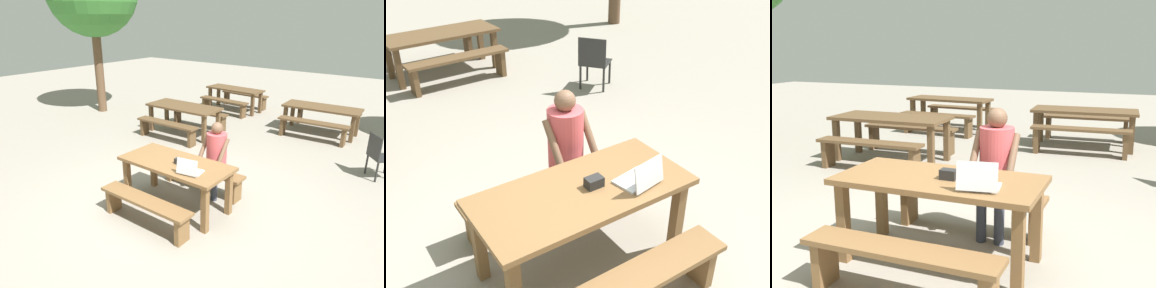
# 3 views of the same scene
# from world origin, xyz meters

# --- Properties ---
(ground_plane) EXTENTS (30.00, 30.00, 0.00)m
(ground_plane) POSITION_xyz_m (0.00, 0.00, 0.00)
(ground_plane) COLOR gray
(picnic_table_front) EXTENTS (1.77, 0.82, 0.77)m
(picnic_table_front) POSITION_xyz_m (0.00, 0.00, 0.65)
(picnic_table_front) COLOR brown
(picnic_table_front) RESTS_ON ground
(bench_near) EXTENTS (1.57, 0.30, 0.43)m
(bench_near) POSITION_xyz_m (0.00, -0.70, 0.32)
(bench_near) COLOR brown
(bench_near) RESTS_ON ground
(bench_far) EXTENTS (1.57, 0.30, 0.43)m
(bench_far) POSITION_xyz_m (0.00, 0.70, 0.32)
(bench_far) COLOR brown
(bench_far) RESTS_ON ground
(laptop) EXTENTS (0.36, 0.32, 0.24)m
(laptop) POSITION_xyz_m (0.43, -0.20, 0.83)
(laptop) COLOR silver
(laptop) RESTS_ON picnic_table_front
(small_pouch) EXTENTS (0.14, 0.10, 0.09)m
(small_pouch) POSITION_xyz_m (0.10, -0.02, 0.82)
(small_pouch) COLOR black
(small_pouch) RESTS_ON picnic_table_front
(person_seated) EXTENTS (0.45, 0.43, 1.29)m
(person_seated) POSITION_xyz_m (0.29, 0.67, 0.76)
(person_seated) COLOR #333847
(person_seated) RESTS_ON ground
(plastic_chair) EXTENTS (0.62, 0.62, 0.85)m
(plastic_chair) POSITION_xyz_m (2.33, 3.11, 0.45)
(plastic_chair) COLOR #262626
(plastic_chair) RESTS_ON ground
(picnic_table_mid) EXTENTS (1.91, 0.87, 0.74)m
(picnic_table_mid) POSITION_xyz_m (-2.21, 2.94, 0.63)
(picnic_table_mid) COLOR brown
(picnic_table_mid) RESTS_ON ground
(bench_mid_south) EXTENTS (1.70, 0.34, 0.46)m
(bench_mid_south) POSITION_xyz_m (-2.20, 2.26, 0.34)
(bench_mid_south) COLOR brown
(bench_mid_south) RESTS_ON ground
(bench_mid_north) EXTENTS (1.70, 0.34, 0.46)m
(bench_mid_north) POSITION_xyz_m (-2.23, 3.62, 0.34)
(bench_mid_north) COLOR brown
(bench_mid_north) RESTS_ON ground
(picnic_table_rear) EXTENTS (1.90, 0.85, 0.71)m
(picnic_table_rear) POSITION_xyz_m (0.57, 5.10, 0.60)
(picnic_table_rear) COLOR brown
(picnic_table_rear) RESTS_ON ground
(bench_rear_south) EXTENTS (1.69, 0.38, 0.48)m
(bench_rear_south) POSITION_xyz_m (0.60, 4.43, 0.36)
(bench_rear_south) COLOR brown
(bench_rear_south) RESTS_ON ground
(bench_rear_north) EXTENTS (1.69, 0.38, 0.48)m
(bench_rear_north) POSITION_xyz_m (0.54, 5.76, 0.36)
(bench_rear_north) COLOR brown
(bench_rear_north) RESTS_ON ground
(picnic_table_distant) EXTENTS (1.85, 0.76, 0.72)m
(picnic_table_distant) POSITION_xyz_m (-2.40, 5.76, 0.60)
(picnic_table_distant) COLOR brown
(picnic_table_distant) RESTS_ON ground
(bench_distant_south) EXTENTS (1.65, 0.38, 0.45)m
(bench_distant_south) POSITION_xyz_m (-2.43, 5.16, 0.34)
(bench_distant_south) COLOR brown
(bench_distant_south) RESTS_ON ground
(bench_distant_north) EXTENTS (1.65, 0.38, 0.45)m
(bench_distant_north) POSITION_xyz_m (-2.36, 6.36, 0.34)
(bench_distant_north) COLOR brown
(bench_distant_north) RESTS_ON ground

